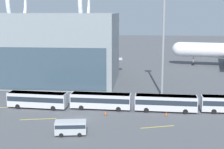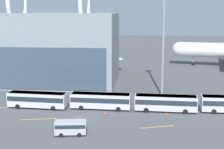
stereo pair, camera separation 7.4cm
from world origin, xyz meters
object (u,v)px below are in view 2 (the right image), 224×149
airliner_at_gate_far (65,57)px  service_van_foreground (70,127)px  floodlight_mast (164,18)px  traffic_cone_0 (166,114)px  shuttle_bus_0 (37,99)px  shuttle_bus_2 (166,102)px  shuttle_bus_1 (101,100)px  traffic_cone_1 (105,113)px

airliner_at_gate_far → service_van_foreground: size_ratio=7.36×
floodlight_mast → traffic_cone_0: (0.02, -15.71, -17.86)m
shuttle_bus_0 → shuttle_bus_2: same height
shuttle_bus_1 → traffic_cone_0: 13.57m
shuttle_bus_0 → service_van_foreground: bearing=-51.3°
shuttle_bus_0 → airliner_at_gate_far: bearing=99.7°
shuttle_bus_1 → floodlight_mast: floodlight_mast is taller
floodlight_mast → traffic_cone_0: bearing=-89.9°
shuttle_bus_0 → floodlight_mast: 33.36m
shuttle_bus_0 → shuttle_bus_2: (26.24, -0.12, 0.00)m
service_van_foreground → traffic_cone_0: 20.00m
shuttle_bus_0 → shuttle_bus_1: size_ratio=1.00×
traffic_cone_0 → floodlight_mast: bearing=90.1°
shuttle_bus_2 → traffic_cone_0: shuttle_bus_2 is taller
shuttle_bus_0 → traffic_cone_1: bearing=-9.1°
shuttle_bus_2 → floodlight_mast: size_ratio=0.40×
floodlight_mast → shuttle_bus_2: bearing=-89.7°
service_van_foreground → shuttle_bus_0: bearing=-64.0°
shuttle_bus_0 → floodlight_mast: (26.16, 12.72, 16.33)m
airliner_at_gate_far → shuttle_bus_2: airliner_at_gate_far is taller
shuttle_bus_0 → traffic_cone_1: size_ratio=15.13×
airliner_at_gate_far → shuttle_bus_0: size_ratio=3.11×
service_van_foreground → traffic_cone_1: service_van_foreground is taller
traffic_cone_1 → airliner_at_gate_far: bearing=111.6°
service_van_foreground → traffic_cone_0: (16.11, 11.80, -1.01)m
traffic_cone_1 → service_van_foreground: bearing=-111.6°
traffic_cone_0 → traffic_cone_1: bearing=-177.4°
airliner_at_gate_far → shuttle_bus_0: 43.13m
shuttle_bus_0 → service_van_foreground: shuttle_bus_0 is taller
service_van_foreground → traffic_cone_0: bearing=-152.0°
shuttle_bus_2 → traffic_cone_1: 12.30m
traffic_cone_0 → airliner_at_gate_far: bearing=123.3°
service_van_foreground → traffic_cone_1: (4.45, 11.27, -1.00)m
service_van_foreground → traffic_cone_1: size_ratio=6.40×
shuttle_bus_0 → shuttle_bus_2: size_ratio=1.01×
shuttle_bus_0 → traffic_cone_0: bearing=-2.0°
traffic_cone_0 → shuttle_bus_1: bearing=165.6°
shuttle_bus_1 → service_van_foreground: shuttle_bus_1 is taller
service_van_foreground → traffic_cone_1: 12.16m
shuttle_bus_2 → traffic_cone_1: size_ratio=15.04×
airliner_at_gate_far → traffic_cone_1: airliner_at_gate_far is taller
shuttle_bus_1 → traffic_cone_0: size_ratio=15.59×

